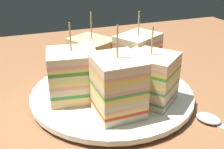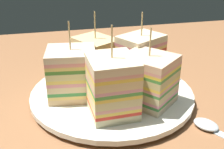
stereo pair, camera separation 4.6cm
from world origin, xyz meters
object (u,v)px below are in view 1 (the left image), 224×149
(spoon, at_px, (222,124))
(napkin, at_px, (92,52))
(sandwich_wedge_2, at_px, (137,57))
(plate, at_px, (112,93))
(chip_pile, at_px, (118,86))
(sandwich_wedge_0, at_px, (117,85))
(sandwich_wedge_3, at_px, (92,58))
(sandwich_wedge_4, at_px, (72,74))
(sandwich_wedge_1, at_px, (150,78))

(spoon, bearing_deg, napkin, -15.22)
(sandwich_wedge_2, height_order, spoon, sandwich_wedge_2)
(plate, height_order, chip_pile, chip_pile)
(sandwich_wedge_0, xyz_separation_m, sandwich_wedge_3, (-0.00, -0.13, -0.01))
(sandwich_wedge_0, relative_size, sandwich_wedge_4, 1.06)
(sandwich_wedge_1, distance_m, spoon, 0.13)
(chip_pile, bearing_deg, sandwich_wedge_2, -146.91)
(sandwich_wedge_1, relative_size, sandwich_wedge_3, 0.98)
(sandwich_wedge_0, relative_size, napkin, 1.12)
(sandwich_wedge_2, height_order, napkin, sandwich_wedge_2)
(sandwich_wedge_4, relative_size, napkin, 1.06)
(sandwich_wedge_4, height_order, napkin, sandwich_wedge_4)
(chip_pile, bearing_deg, sandwich_wedge_4, -6.01)
(sandwich_wedge_0, xyz_separation_m, spoon, (-0.14, 0.07, -0.05))
(napkin, bearing_deg, sandwich_wedge_3, 74.47)
(plate, xyz_separation_m, sandwich_wedge_1, (-0.04, 0.05, 0.04))
(sandwich_wedge_4, distance_m, spoon, 0.24)
(chip_pile, relative_size, spoon, 0.46)
(sandwich_wedge_0, xyz_separation_m, sandwich_wedge_2, (-0.08, -0.09, -0.00))
(sandwich_wedge_2, bearing_deg, sandwich_wedge_4, -17.07)
(chip_pile, xyz_separation_m, napkin, (-0.02, -0.23, -0.02))
(sandwich_wedge_4, height_order, chip_pile, sandwich_wedge_4)
(sandwich_wedge_1, xyz_separation_m, spoon, (-0.08, 0.09, -0.05))
(sandwich_wedge_1, relative_size, sandwich_wedge_4, 0.97)
(sandwich_wedge_1, height_order, spoon, sandwich_wedge_1)
(sandwich_wedge_3, relative_size, chip_pile, 1.85)
(sandwich_wedge_3, xyz_separation_m, chip_pile, (-0.02, 0.07, -0.03))
(spoon, bearing_deg, plate, 12.79)
(sandwich_wedge_1, xyz_separation_m, sandwich_wedge_4, (0.11, -0.05, 0.00))
(sandwich_wedge_0, distance_m, spoon, 0.16)
(plate, xyz_separation_m, napkin, (-0.03, -0.23, -0.01))
(napkin, bearing_deg, sandwich_wedge_2, 98.11)
(sandwich_wedge_1, distance_m, sandwich_wedge_2, 0.08)
(plate, xyz_separation_m, sandwich_wedge_0, (0.02, 0.06, 0.05))
(plate, distance_m, sandwich_wedge_4, 0.08)
(plate, distance_m, spoon, 0.18)
(sandwich_wedge_3, relative_size, sandwich_wedge_4, 0.99)
(plate, distance_m, sandwich_wedge_2, 0.08)
(chip_pile, distance_m, napkin, 0.23)
(sandwich_wedge_4, bearing_deg, plate, 3.94)
(sandwich_wedge_3, xyz_separation_m, napkin, (-0.05, -0.16, -0.05))
(sandwich_wedge_0, bearing_deg, chip_pile, -24.55)
(sandwich_wedge_2, bearing_deg, sandwich_wedge_0, 22.71)
(napkin, bearing_deg, sandwich_wedge_0, 80.82)
(sandwich_wedge_2, xyz_separation_m, sandwich_wedge_3, (0.07, -0.04, -0.00))
(sandwich_wedge_1, distance_m, napkin, 0.28)
(sandwich_wedge_2, xyz_separation_m, sandwich_wedge_4, (0.12, 0.02, -0.00))
(sandwich_wedge_2, height_order, sandwich_wedge_4, same)
(sandwich_wedge_0, bearing_deg, sandwich_wedge_3, -1.99)
(plate, distance_m, chip_pile, 0.02)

